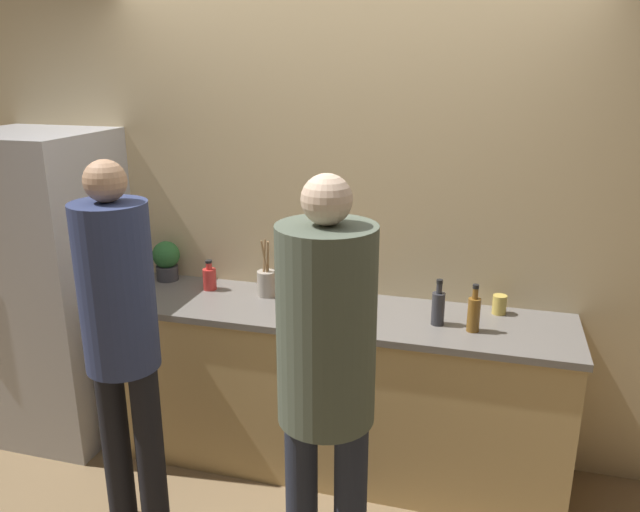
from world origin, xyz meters
name	(u,v)px	position (x,y,z in m)	size (l,w,h in m)	color
ground_plane	(313,499)	(0.00, 0.00, 0.00)	(14.00, 14.00, 0.00)	#8C704C
wall_back	(345,223)	(0.00, 0.64, 1.30)	(5.20, 0.06, 2.60)	#D6BC8C
counter	(330,387)	(0.00, 0.35, 0.46)	(2.47, 0.62, 0.92)	tan
refrigerator	(49,288)	(-1.67, 0.27, 0.89)	(0.74, 0.73, 1.79)	#B7B7BC
person_left	(120,326)	(-0.76, -0.39, 1.04)	(0.32, 0.32, 1.77)	black
person_center	(326,364)	(0.22, -0.57, 1.08)	(0.36, 0.36, 1.79)	#232838
fruit_bowl	(321,298)	(-0.06, 0.38, 0.95)	(0.32, 0.32, 0.11)	brown
utensil_crock	(266,282)	(-0.39, 0.44, 0.99)	(0.10, 0.10, 0.31)	#ADA393
bottle_dark	(438,307)	(0.55, 0.29, 1.01)	(0.06, 0.06, 0.23)	#333338
bottle_amber	(474,313)	(0.72, 0.26, 1.01)	(0.06, 0.06, 0.24)	brown
bottle_red	(210,278)	(-0.73, 0.44, 0.98)	(0.08, 0.08, 0.17)	red
cup_yellow	(499,305)	(0.84, 0.51, 0.97)	(0.07, 0.07, 0.10)	gold
potted_plant	(166,259)	(-1.04, 0.52, 1.04)	(0.16, 0.16, 0.23)	#3D3D42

